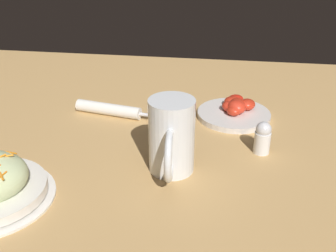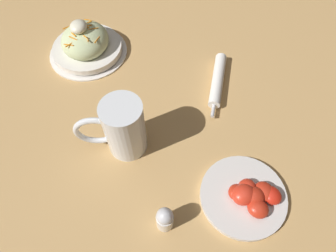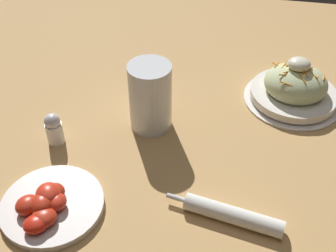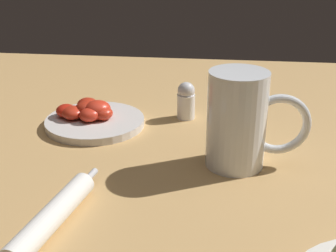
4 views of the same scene
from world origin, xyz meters
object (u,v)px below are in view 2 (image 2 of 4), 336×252
object	(u,v)px
napkin_roll	(218,80)
salad_plate	(86,44)
tomato_plate	(247,196)
salt_shaker	(165,219)
beer_mug	(123,130)

from	to	relation	value
napkin_roll	salad_plate	bearing A→B (deg)	72.74
salad_plate	napkin_roll	xyz separation A→B (m)	(-0.12, -0.38, -0.02)
tomato_plate	salt_shaker	bearing A→B (deg)	107.93
salad_plate	napkin_roll	size ratio (longest dim) A/B	1.07
beer_mug	napkin_roll	bearing A→B (deg)	-50.03
napkin_roll	tomato_plate	distance (m)	0.33
beer_mug	salt_shaker	xyz separation A→B (m)	(-0.19, -0.10, -0.03)
beer_mug	salad_plate	bearing A→B (deg)	24.52
beer_mug	napkin_roll	distance (m)	0.31
salad_plate	salt_shaker	bearing A→B (deg)	-154.40
salad_plate	salt_shaker	world-z (taller)	salad_plate
beer_mug	salt_shaker	distance (m)	0.21
napkin_roll	tomato_plate	bearing A→B (deg)	-173.30
napkin_roll	salt_shaker	xyz separation A→B (m)	(-0.38, 0.14, 0.02)
tomato_plate	salt_shaker	xyz separation A→B (m)	(-0.06, 0.17, 0.02)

